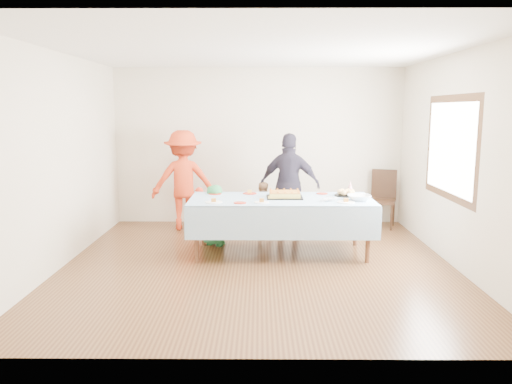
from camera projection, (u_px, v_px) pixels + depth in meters
ground at (258, 264)px, 6.48m from camera, size 5.00×5.00×0.00m
room_walls at (263, 127)px, 6.19m from camera, size 5.04×5.04×2.72m
party_table at (281, 202)px, 6.85m from camera, size 2.50×1.10×0.78m
birthday_cake at (285, 195)px, 6.89m from camera, size 0.49×0.38×0.09m
rolls_tray at (346, 193)px, 7.04m from camera, size 0.32×0.32×0.10m
punch_bowl at (359, 198)px, 6.68m from camera, size 0.31×0.31×0.08m
party_hat at (350, 187)px, 7.28m from camera, size 0.11×0.11×0.18m
fork_pile at (330, 199)px, 6.62m from camera, size 0.24×0.18×0.07m
plate_red_far_a at (215, 194)px, 7.20m from camera, size 0.19×0.19×0.01m
plate_red_far_b at (250, 193)px, 7.22m from camera, size 0.20×0.20×0.01m
plate_red_far_c at (287, 193)px, 7.22m from camera, size 0.18×0.18×0.01m
plate_red_far_d at (322, 194)px, 7.20m from camera, size 0.16×0.16×0.01m
plate_red_near at (240, 203)px, 6.49m from camera, size 0.16×0.16×0.01m
plate_white_left at (214, 202)px, 6.53m from camera, size 0.23×0.23×0.01m
plate_white_mid at (262, 202)px, 6.52m from camera, size 0.20×0.20×0.01m
plate_white_right at (346, 202)px, 6.54m from camera, size 0.23×0.23×0.01m
dining_chair at (383, 195)px, 8.52m from camera, size 0.54×0.54×0.97m
toddler_left at (199, 211)px, 7.98m from camera, size 0.30×0.22×0.77m
toddler_mid at (215, 215)px, 7.32m from camera, size 0.52×0.45×0.90m
toddler_right at (262, 208)px, 8.03m from camera, size 0.42×0.33×0.84m
adult_left at (184, 180)px, 8.29m from camera, size 1.14×0.75×1.65m
adult_right at (290, 185)px, 7.85m from camera, size 1.02×0.63×1.63m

